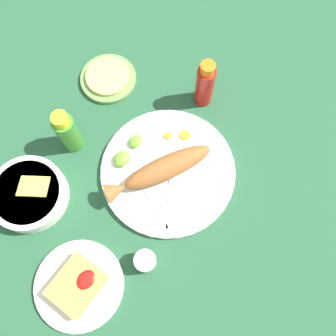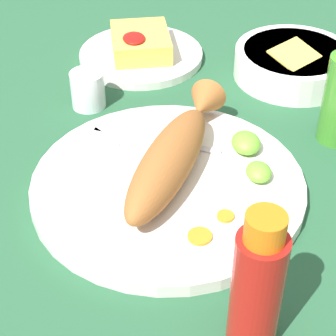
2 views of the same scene
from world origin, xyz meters
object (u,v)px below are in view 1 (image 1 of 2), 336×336
object	(u,v)px
fork_far	(151,202)
tortilla_plate	(108,79)
main_plate	(168,172)
guacamole_bowl	(29,194)
salt_cup	(146,261)
side_plate_fries	(79,285)
fried_fish	(161,170)
hot_sauce_bottle_red	(205,85)
hot_sauce_bottle_green	(68,132)
fork_near	(170,204)

from	to	relation	value
fork_far	tortilla_plate	xyz separation A→B (m)	(0.22, 0.32, -0.01)
main_plate	guacamole_bowl	distance (m)	0.36
main_plate	tortilla_plate	bearing A→B (deg)	67.97
salt_cup	side_plate_fries	world-z (taller)	salt_cup
salt_cup	guacamole_bowl	bearing A→B (deg)	97.53
fried_fish	guacamole_bowl	xyz separation A→B (m)	(-0.25, 0.23, -0.02)
hot_sauce_bottle_red	guacamole_bowl	distance (m)	0.54
hot_sauce_bottle_red	hot_sauce_bottle_green	size ratio (longest dim) A/B	1.05
fork_near	fork_far	xyz separation A→B (m)	(-0.02, 0.04, 0.00)
main_plate	salt_cup	xyz separation A→B (m)	(-0.22, -0.10, 0.02)
main_plate	side_plate_fries	bearing A→B (deg)	179.78
tortilla_plate	main_plate	bearing A→B (deg)	-112.03
tortilla_plate	fried_fish	bearing A→B (deg)	-115.64
fried_fish	guacamole_bowl	world-z (taller)	fried_fish
fried_fish	hot_sauce_bottle_red	world-z (taller)	hot_sauce_bottle_red
fried_fish	main_plate	bearing A→B (deg)	0.00
hot_sauce_bottle_green	salt_cup	world-z (taller)	hot_sauce_bottle_green
main_plate	tortilla_plate	size ratio (longest dim) A/B	2.21
fork_near	hot_sauce_bottle_green	world-z (taller)	hot_sauce_bottle_green
hot_sauce_bottle_green	salt_cup	xyz separation A→B (m)	(-0.13, -0.35, -0.05)
fork_far	main_plate	bearing A→B (deg)	125.95
hot_sauce_bottle_red	tortilla_plate	bearing A→B (deg)	113.63
hot_sauce_bottle_red	fried_fish	bearing A→B (deg)	-170.39
guacamole_bowl	tortilla_plate	size ratio (longest dim) A/B	1.21
fried_fish	fork_near	size ratio (longest dim) A/B	1.76
hot_sauce_bottle_green	tortilla_plate	size ratio (longest dim) A/B	0.99
side_plate_fries	tortilla_plate	size ratio (longest dim) A/B	1.34
fried_fish	side_plate_fries	distance (m)	0.34
hot_sauce_bottle_green	tortilla_plate	xyz separation A→B (m)	(0.21, 0.05, -0.07)
hot_sauce_bottle_red	tortilla_plate	distance (m)	0.29
hot_sauce_bottle_green	fork_far	bearing A→B (deg)	-91.82
fork_far	hot_sauce_bottle_green	distance (m)	0.28
main_plate	hot_sauce_bottle_green	world-z (taller)	hot_sauce_bottle_green
guacamole_bowl	tortilla_plate	distance (m)	0.39
fork_near	hot_sauce_bottle_green	xyz separation A→B (m)	(-0.01, 0.31, 0.05)
salt_cup	fork_near	bearing A→B (deg)	13.98
salt_cup	side_plate_fries	bearing A→B (deg)	145.12
main_plate	side_plate_fries	world-z (taller)	main_plate
main_plate	guacamole_bowl	world-z (taller)	guacamole_bowl
fried_fish	fork_far	distance (m)	0.08
fork_far	salt_cup	world-z (taller)	salt_cup
fried_fish	hot_sauce_bottle_green	world-z (taller)	hot_sauce_bottle_green
salt_cup	guacamole_bowl	size ratio (longest dim) A/B	0.30
fried_fish	salt_cup	distance (m)	0.23
side_plate_fries	tortilla_plate	bearing A→B (deg)	32.39
fork_near	side_plate_fries	distance (m)	0.29
fork_far	hot_sauce_bottle_green	xyz separation A→B (m)	(0.01, 0.27, 0.05)
fork_far	tortilla_plate	distance (m)	0.39
main_plate	fork_far	size ratio (longest dim) A/B	2.06
fork_near	hot_sauce_bottle_red	distance (m)	0.33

